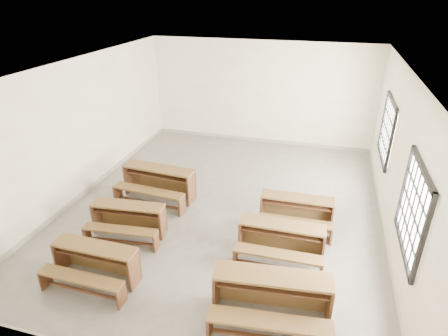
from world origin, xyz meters
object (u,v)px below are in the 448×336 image
(desk_set_0, at_px, (95,261))
(desk_set_4, at_px, (281,239))
(desk_set_1, at_px, (128,217))
(desk_set_5, at_px, (296,210))
(desk_set_3, at_px, (271,295))
(desk_set_2, at_px, (158,181))

(desk_set_0, xyz_separation_m, desk_set_4, (3.00, 1.46, 0.02))
(desk_set_1, height_order, desk_set_5, desk_set_5)
(desk_set_5, bearing_deg, desk_set_4, -99.87)
(desk_set_4, bearing_deg, desk_set_5, 80.94)
(desk_set_3, xyz_separation_m, desk_set_5, (0.11, 2.60, -0.07))
(desk_set_3, bearing_deg, desk_set_0, 173.48)
(desk_set_3, distance_m, desk_set_4, 1.49)
(desk_set_0, distance_m, desk_set_1, 1.36)
(desk_set_2, relative_size, desk_set_4, 1.13)
(desk_set_0, bearing_deg, desk_set_5, 39.99)
(desk_set_2, xyz_separation_m, desk_set_5, (3.30, -0.31, -0.06))
(desk_set_2, relative_size, desk_set_3, 0.97)
(desk_set_0, bearing_deg, desk_set_4, 26.85)
(desk_set_1, xyz_separation_m, desk_set_5, (3.27, 1.21, 0.01))
(desk_set_0, xyz_separation_m, desk_set_2, (-0.13, 2.88, 0.06))
(desk_set_0, height_order, desk_set_1, desk_set_0)
(desk_set_3, height_order, desk_set_5, desk_set_3)
(desk_set_4, xyz_separation_m, desk_set_5, (0.17, 1.11, -0.02))
(desk_set_1, height_order, desk_set_4, desk_set_4)
(desk_set_0, xyz_separation_m, desk_set_1, (-0.11, 1.36, -0.00))
(desk_set_1, distance_m, desk_set_4, 3.11)
(desk_set_0, xyz_separation_m, desk_set_5, (3.17, 2.57, 0.00))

